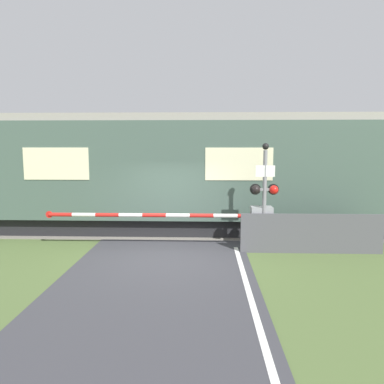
# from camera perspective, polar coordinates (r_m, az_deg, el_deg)

# --- Properties ---
(ground_plane) EXTENTS (80.00, 80.00, 0.00)m
(ground_plane) POSITION_cam_1_polar(r_m,az_deg,el_deg) (10.11, -4.11, -9.93)
(ground_plane) COLOR #4C6033
(track_bed) EXTENTS (36.00, 3.20, 0.13)m
(track_bed) POSITION_cam_1_polar(r_m,az_deg,el_deg) (13.35, -2.54, -5.58)
(track_bed) COLOR slate
(track_bed) RESTS_ON ground_plane
(train) EXTENTS (20.59, 3.06, 3.96)m
(train) POSITION_cam_1_polar(r_m,az_deg,el_deg) (13.05, 6.57, 2.98)
(train) COLOR black
(train) RESTS_ON ground_plane
(crossing_barrier) EXTENTS (6.50, 0.44, 1.24)m
(crossing_barrier) POSITION_cam_1_polar(r_m,az_deg,el_deg) (10.76, 7.52, -5.12)
(crossing_barrier) COLOR gray
(crossing_barrier) RESTS_ON ground_plane
(signal_post) EXTENTS (0.79, 0.26, 3.02)m
(signal_post) POSITION_cam_1_polar(r_m,az_deg,el_deg) (10.46, 11.01, 0.19)
(signal_post) COLOR gray
(signal_post) RESTS_ON ground_plane
(roadside_fence) EXTENTS (3.89, 0.06, 1.10)m
(roadside_fence) POSITION_cam_1_polar(r_m,az_deg,el_deg) (10.85, 17.76, -6.07)
(roadside_fence) COLOR #4C4C51
(roadside_fence) RESTS_ON ground_plane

